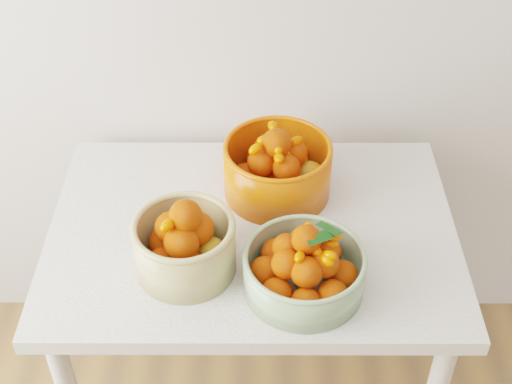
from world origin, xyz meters
TOP-DOWN VIEW (x-y plane):
  - table at (-0.18, 1.60)m, footprint 1.00×0.70m
  - bowl_cream at (-0.33, 1.47)m, footprint 0.30×0.30m
  - bowl_green at (-0.06, 1.41)m, footprint 0.33×0.33m
  - bowl_orange at (-0.11, 1.74)m, footprint 0.28×0.28m

SIDE VIEW (x-z plane):
  - table at x=-0.18m, z-range 0.28..1.03m
  - bowl_green at x=-0.06m, z-range 0.72..0.90m
  - bowl_cream at x=-0.33m, z-range 0.73..0.93m
  - bowl_orange at x=-0.11m, z-range 0.73..0.93m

